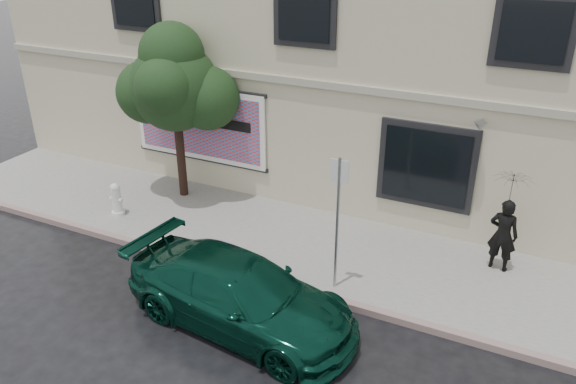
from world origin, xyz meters
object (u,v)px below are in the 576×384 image
at_px(pedestrian, 503,235).
at_px(fire_hydrant, 117,199).
at_px(street_tree, 175,87).
at_px(car, 240,294).

xyz_separation_m(pedestrian, fire_hydrant, (-9.42, -1.68, -0.42)).
height_order(pedestrian, street_tree, street_tree).
bearing_deg(car, fire_hydrant, 72.23).
relative_size(street_tree, fire_hydrant, 4.81).
relative_size(pedestrian, street_tree, 0.40).
height_order(pedestrian, fire_hydrant, pedestrian).
distance_m(pedestrian, street_tree, 8.84).
xyz_separation_m(street_tree, fire_hydrant, (-0.87, -1.76, -2.67)).
xyz_separation_m(car, pedestrian, (4.31, 4.01, 0.31)).
bearing_deg(street_tree, fire_hydrant, -116.46).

